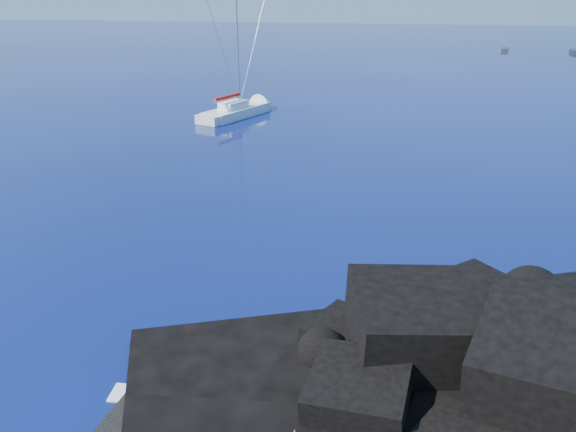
# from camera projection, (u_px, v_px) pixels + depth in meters

# --- Properties ---
(surf_foam) EXTENTS (10.00, 8.00, 0.06)m
(surf_foam) POSITION_uv_depth(u_px,v_px,m) (278.00, 368.00, 20.03)
(surf_foam) COLOR white
(surf_foam) RESTS_ON ground
(sailboat) EXTENTS (7.41, 12.96, 13.52)m
(sailboat) POSITION_uv_depth(u_px,v_px,m) (237.00, 116.00, 58.43)
(sailboat) COLOR white
(sailboat) RESTS_ON ground
(distant_boat_a) EXTENTS (2.08, 4.34, 0.56)m
(distant_boat_a) POSITION_uv_depth(u_px,v_px,m) (505.00, 51.00, 116.70)
(distant_boat_a) COLOR #28282D
(distant_boat_a) RESTS_ON ground
(distant_boat_b) EXTENTS (1.99, 4.74, 0.61)m
(distant_boat_b) POSITION_uv_depth(u_px,v_px,m) (574.00, 53.00, 112.94)
(distant_boat_b) COLOR #242428
(distant_boat_b) RESTS_ON ground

